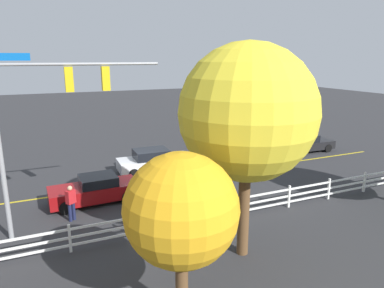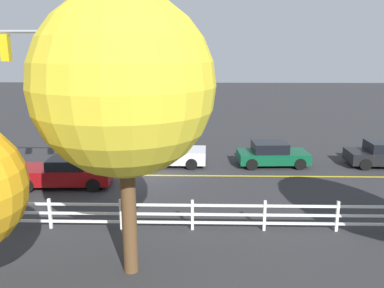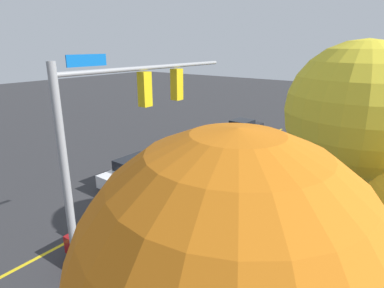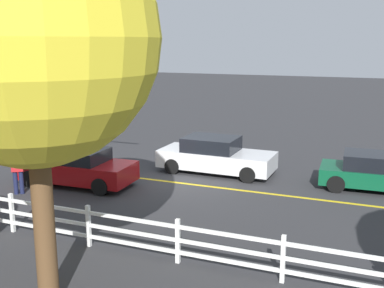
# 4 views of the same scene
# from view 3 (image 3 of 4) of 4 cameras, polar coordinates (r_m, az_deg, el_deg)

# --- Properties ---
(ground_plane) EXTENTS (120.00, 120.00, 0.00)m
(ground_plane) POSITION_cam_3_polar(r_m,az_deg,el_deg) (17.10, -7.40, -9.57)
(ground_plane) COLOR #2D2D30
(lane_center_stripe) EXTENTS (28.00, 0.16, 0.01)m
(lane_center_stripe) POSITION_cam_3_polar(r_m,az_deg,el_deg) (19.87, 0.65, -5.45)
(lane_center_stripe) COLOR gold
(lane_center_stripe) RESTS_ON ground_plane
(signal_assembly) EXTENTS (6.62, 0.37, 7.48)m
(signal_assembly) POSITION_cam_3_polar(r_m,az_deg,el_deg) (9.03, -12.84, 0.95)
(signal_assembly) COLOR gray
(signal_assembly) RESTS_ON ground_plane
(car_0) EXTENTS (3.99, 2.05, 1.36)m
(car_0) POSITION_cam_3_polar(r_m,az_deg,el_deg) (23.26, 1.59, -0.29)
(car_0) COLOR #0C4C2D
(car_0) RESTS_ON ground_plane
(car_1) EXTENTS (4.80, 2.06, 1.51)m
(car_1) POSITION_cam_3_polar(r_m,az_deg,el_deg) (18.80, -9.38, -4.70)
(car_1) COLOR silver
(car_1) RESTS_ON ground_plane
(car_2) EXTENTS (4.52, 2.03, 1.41)m
(car_2) POSITION_cam_3_polar(r_m,az_deg,el_deg) (13.82, -11.81, -13.61)
(car_2) COLOR maroon
(car_2) RESTS_ON ground_plane
(car_3) EXTENTS (4.41, 2.04, 1.41)m
(car_3) POSITION_cam_3_polar(r_m,az_deg,el_deg) (28.55, 9.06, 2.84)
(car_3) COLOR black
(car_3) RESTS_ON ground_plane
(pedestrian) EXTENTS (0.48, 0.44, 1.69)m
(pedestrian) POSITION_cam_3_polar(r_m,az_deg,el_deg) (11.85, -10.99, -17.84)
(pedestrian) COLOR #191E3F
(pedestrian) RESTS_ON ground_plane
(white_rail_fence) EXTENTS (26.10, 0.10, 1.15)m
(white_rail_fence) POSITION_cam_3_polar(r_m,az_deg,el_deg) (16.19, 16.67, -9.45)
(white_rail_fence) COLOR white
(white_rail_fence) RESTS_ON ground_plane
(tree_1) EXTENTS (4.89, 4.89, 7.90)m
(tree_1) POSITION_cam_3_polar(r_m,az_deg,el_deg) (12.40, 27.44, 4.87)
(tree_1) COLOR brown
(tree_1) RESTS_ON ground_plane
(tree_2) EXTENTS (3.59, 3.59, 6.94)m
(tree_2) POSITION_cam_3_polar(r_m,az_deg,el_deg) (3.92, 6.96, -24.03)
(tree_2) COLOR brown
(tree_2) RESTS_ON ground_plane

